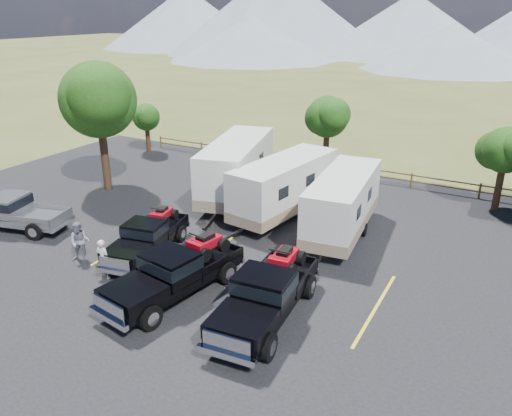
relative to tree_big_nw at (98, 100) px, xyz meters
The scene contains 18 objects.
ground 16.44m from the tree_big_nw, 35.73° to the right, with size 320.00×320.00×0.00m, color #455222.
asphalt_lot 14.99m from the tree_big_nw, 25.65° to the right, with size 44.00×34.00×0.04m, color black.
stall_lines 14.61m from the tree_big_nw, 21.83° to the right, with size 12.12×5.50×0.01m.
tree_big_nw is the anchor object (origin of this frame).
tree_ne_a 23.05m from the tree_big_nw, 20.37° to the left, with size 3.11×2.92×4.76m.
tree_north 14.61m from the tree_big_nw, 43.53° to the left, with size 3.46×3.24×5.25m.
tree_nw_small 9.15m from the tree_big_nw, 113.52° to the left, with size 2.59×2.43×3.85m.
rail_fence 18.06m from the tree_big_nw, 33.08° to the left, with size 36.12×0.12×1.00m.
mountain_range 97.10m from the tree_big_nw, 87.10° to the left, with size 209.00×71.00×20.00m.
rig_left 10.87m from the tree_big_nw, 35.01° to the right, with size 2.75×5.71×1.83m.
rig_center 14.52m from the tree_big_nw, 34.68° to the right, with size 3.02×6.58×2.12m.
rig_right 17.53m from the tree_big_nw, 26.30° to the right, with size 2.66×6.52×2.13m.
trailer_left 9.10m from the tree_big_nw, 18.13° to the left, with size 4.55×9.97×3.47m.
trailer_center 12.24m from the tree_big_nw, ahead, with size 3.34×9.09×3.14m.
trailer_right 15.61m from the tree_big_nw, ahead, with size 3.03×8.92×3.09m.
pickup_silver 8.19m from the tree_big_nw, 88.70° to the right, with size 6.22×3.28×1.78m.
person_a 12.33m from the tree_big_nw, 46.31° to the right, with size 0.64×0.42×1.76m, color silver.
person_b 10.65m from the tree_big_nw, 52.50° to the right, with size 0.89×0.70×1.84m, color gray.
Camera 1 is at (9.80, -12.28, 10.62)m, focal length 35.00 mm.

